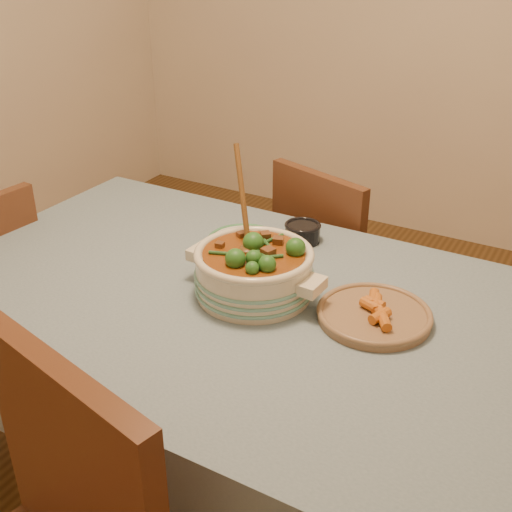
{
  "coord_description": "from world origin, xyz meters",
  "views": [
    {
      "loc": [
        0.8,
        -1.24,
        1.64
      ],
      "look_at": [
        0.07,
        0.05,
        0.86
      ],
      "focal_mm": 45.0,
      "sensor_mm": 36.0,
      "label": 1
    }
  ],
  "objects_px": {
    "condiment_bowl": "(303,231)",
    "chair_far": "(334,263)",
    "dining_table": "(226,322)",
    "fried_plate": "(374,313)",
    "stew_casserole": "(254,268)",
    "white_plate": "(244,241)"
  },
  "relations": [
    {
      "from": "condiment_bowl",
      "to": "chair_far",
      "type": "xyz_separation_m",
      "value": [
        -0.04,
        0.36,
        -0.29
      ]
    },
    {
      "from": "dining_table",
      "to": "fried_plate",
      "type": "distance_m",
      "value": 0.41
    },
    {
      "from": "stew_casserole",
      "to": "fried_plate",
      "type": "xyz_separation_m",
      "value": [
        0.32,
        0.04,
        -0.06
      ]
    },
    {
      "from": "dining_table",
      "to": "white_plate",
      "type": "relative_size",
      "value": 6.07
    },
    {
      "from": "stew_casserole",
      "to": "fried_plate",
      "type": "relative_size",
      "value": 1.08
    },
    {
      "from": "white_plate",
      "to": "chair_far",
      "type": "distance_m",
      "value": 0.55
    },
    {
      "from": "condiment_bowl",
      "to": "chair_far",
      "type": "distance_m",
      "value": 0.47
    },
    {
      "from": "stew_casserole",
      "to": "fried_plate",
      "type": "height_order",
      "value": "stew_casserole"
    },
    {
      "from": "dining_table",
      "to": "stew_casserole",
      "type": "relative_size",
      "value": 4.23
    },
    {
      "from": "dining_table",
      "to": "chair_far",
      "type": "xyz_separation_m",
      "value": [
        0.0,
        0.75,
        -0.16
      ]
    },
    {
      "from": "stew_casserole",
      "to": "condiment_bowl",
      "type": "bearing_deg",
      "value": 94.5
    },
    {
      "from": "condiment_bowl",
      "to": "fried_plate",
      "type": "xyz_separation_m",
      "value": [
        0.35,
        -0.31,
        -0.01
      ]
    },
    {
      "from": "stew_casserole",
      "to": "white_plate",
      "type": "distance_m",
      "value": 0.3
    },
    {
      "from": "fried_plate",
      "to": "dining_table",
      "type": "bearing_deg",
      "value": -168.8
    },
    {
      "from": "dining_table",
      "to": "chair_far",
      "type": "relative_size",
      "value": 1.9
    },
    {
      "from": "stew_casserole",
      "to": "condiment_bowl",
      "type": "xyz_separation_m",
      "value": [
        -0.03,
        0.35,
        -0.05
      ]
    },
    {
      "from": "white_plate",
      "to": "chair_far",
      "type": "height_order",
      "value": "chair_far"
    },
    {
      "from": "stew_casserole",
      "to": "condiment_bowl",
      "type": "height_order",
      "value": "stew_casserole"
    },
    {
      "from": "fried_plate",
      "to": "white_plate",
      "type": "bearing_deg",
      "value": 158.1
    },
    {
      "from": "stew_casserole",
      "to": "chair_far",
      "type": "distance_m",
      "value": 0.79
    },
    {
      "from": "stew_casserole",
      "to": "fried_plate",
      "type": "bearing_deg",
      "value": 7.01
    },
    {
      "from": "chair_far",
      "to": "stew_casserole",
      "type": "bearing_deg",
      "value": 113.04
    }
  ]
}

